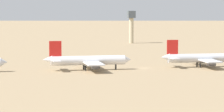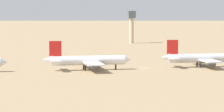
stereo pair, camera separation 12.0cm
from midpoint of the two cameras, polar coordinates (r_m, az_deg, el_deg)
name	(u,v)px [view 2 (the right image)]	position (r m, az deg, el deg)	size (l,w,h in m)	color
ground	(145,68)	(270.69, 3.06, -1.13)	(4000.00, 4000.00, 0.00)	#9E8460
parked_jet_red_3	(87,60)	(262.02, -2.30, -0.42)	(37.98, 31.74, 12.59)	white
parked_jet_red_4	(201,58)	(277.13, 8.24, -0.19)	(37.21, 31.17, 12.32)	silver
control_tower	(131,24)	(437.94, 1.81, 3.00)	(5.20, 5.20, 23.00)	#C6B793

